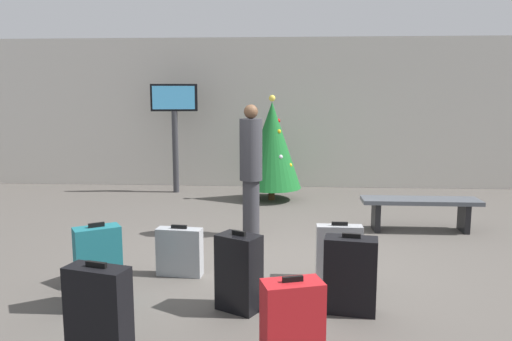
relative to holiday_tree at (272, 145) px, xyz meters
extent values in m
plane|color=#514C47|center=(0.18, -3.53, -1.04)|extent=(16.00, 16.00, 0.00)
cube|color=beige|center=(0.18, 1.47, 0.53)|extent=(16.00, 0.20, 3.14)
cylinder|color=#4C3319|center=(0.00, 0.00, -0.92)|extent=(0.12, 0.12, 0.23)
cone|color=#196628|center=(0.00, 0.00, 0.00)|extent=(1.10, 1.10, 1.61)
sphere|color=#F2D84C|center=(0.00, 0.00, 0.87)|extent=(0.12, 0.12, 0.12)
sphere|color=yellow|center=(0.34, -0.16, -0.35)|extent=(0.08, 0.08, 0.08)
sphere|color=silver|center=(-0.34, 0.11, -0.29)|extent=(0.08, 0.08, 0.08)
sphere|color=red|center=(0.11, 0.01, 0.45)|extent=(0.08, 0.08, 0.08)
sphere|color=yellow|center=(0.13, -0.12, 0.26)|extent=(0.08, 0.08, 0.08)
sphere|color=silver|center=(0.17, -0.27, -0.18)|extent=(0.08, 0.08, 0.08)
sphere|color=red|center=(-0.26, 0.03, 0.01)|extent=(0.08, 0.08, 0.08)
cylinder|color=#333338|center=(-1.96, 0.62, -0.22)|extent=(0.12, 0.12, 1.64)
cube|color=black|center=(-1.96, 0.62, 0.87)|extent=(0.92, 0.22, 0.54)
cube|color=#4CB2F2|center=(-1.96, 0.57, 0.87)|extent=(0.82, 0.14, 0.46)
cube|color=#4C5159|center=(2.24, -2.03, -0.59)|extent=(1.69, 0.44, 0.06)
cube|color=black|center=(1.60, -2.03, -0.83)|extent=(0.08, 0.35, 0.42)
cube|color=black|center=(2.87, -2.03, -0.83)|extent=(0.08, 0.35, 0.42)
cylinder|color=#333338|center=(-0.21, -2.44, -0.64)|extent=(0.24, 0.24, 0.80)
cylinder|color=#333338|center=(-0.21, -2.44, 0.19)|extent=(0.44, 0.44, 0.85)
sphere|color=brown|center=(-0.21, -2.44, 0.71)|extent=(0.20, 0.20, 0.20)
cube|color=black|center=(-1.64, -4.38, -0.76)|extent=(0.44, 0.41, 0.56)
cube|color=black|center=(-1.64, -4.38, -0.46)|extent=(0.12, 0.09, 0.04)
cube|color=#9EA0A5|center=(-0.88, -4.06, -0.77)|extent=(0.51, 0.22, 0.53)
cube|color=black|center=(-0.88, -4.06, -0.48)|extent=(0.18, 0.05, 0.04)
cube|color=black|center=(0.88, -4.90, -0.68)|extent=(0.51, 0.31, 0.71)
cube|color=black|center=(0.88, -4.90, -0.31)|extent=(0.17, 0.06, 0.04)
cube|color=#B2191E|center=(0.35, -5.87, -0.71)|extent=(0.49, 0.36, 0.65)
cube|color=black|center=(0.35, -5.87, -0.36)|extent=(0.16, 0.07, 0.04)
cube|color=black|center=(-1.06, -5.99, -0.65)|extent=(0.50, 0.32, 0.77)
cube|color=black|center=(-1.06, -5.99, -0.25)|extent=(0.17, 0.07, 0.04)
cube|color=black|center=(-0.14, -4.91, -0.68)|extent=(0.46, 0.41, 0.72)
cube|color=black|center=(-0.14, -4.91, -0.30)|extent=(0.13, 0.09, 0.04)
cube|color=#9EA0A5|center=(0.87, -4.04, -0.74)|extent=(0.49, 0.16, 0.59)
cube|color=black|center=(0.87, -4.04, -0.43)|extent=(0.17, 0.03, 0.04)
cube|color=#19606B|center=(-1.46, -4.94, -0.65)|extent=(0.46, 0.39, 0.78)
cube|color=black|center=(-1.46, -4.94, -0.24)|extent=(0.14, 0.10, 0.04)
camera|label=1|loc=(0.30, -9.38, 0.98)|focal=35.52mm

